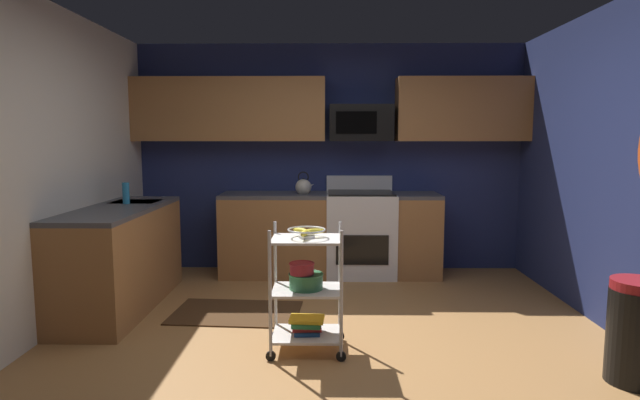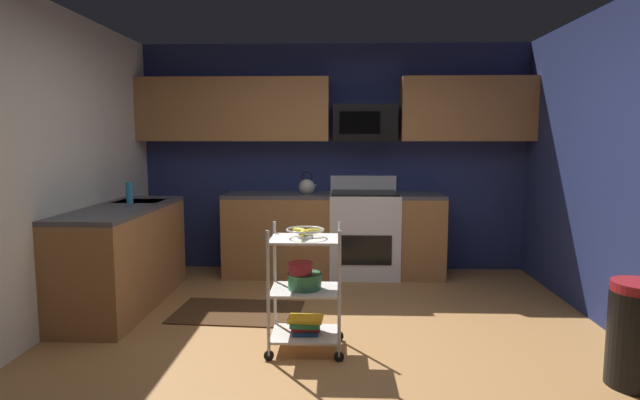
% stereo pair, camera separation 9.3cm
% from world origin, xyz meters
% --- Properties ---
extents(floor, '(4.40, 4.80, 0.04)m').
position_xyz_m(floor, '(0.00, 0.00, -0.02)').
color(floor, '#A87542').
rests_on(floor, ground).
extents(wall_back, '(4.52, 0.06, 2.60)m').
position_xyz_m(wall_back, '(0.00, 2.43, 1.30)').
color(wall_back, navy).
rests_on(wall_back, ground).
extents(wall_left, '(0.06, 4.80, 2.60)m').
position_xyz_m(wall_left, '(-2.23, 0.00, 1.30)').
color(wall_left, silver).
rests_on(wall_left, ground).
extents(counter_run, '(3.41, 2.36, 0.92)m').
position_xyz_m(counter_run, '(-0.81, 1.60, 0.46)').
color(counter_run, '#9E6B3D').
rests_on(counter_run, ground).
extents(oven_range, '(0.76, 0.65, 1.10)m').
position_xyz_m(oven_range, '(0.34, 2.10, 0.48)').
color(oven_range, white).
rests_on(oven_range, ground).
extents(upper_cabinets, '(4.40, 0.33, 0.70)m').
position_xyz_m(upper_cabinets, '(-0.08, 2.23, 1.85)').
color(upper_cabinets, '#9E6B3D').
extents(microwave, '(0.70, 0.39, 0.40)m').
position_xyz_m(microwave, '(0.34, 2.21, 1.70)').
color(microwave, black).
extents(rolling_cart, '(0.56, 0.40, 0.91)m').
position_xyz_m(rolling_cart, '(-0.18, -0.04, 0.45)').
color(rolling_cart, silver).
rests_on(rolling_cart, ground).
extents(fruit_bowl, '(0.27, 0.27, 0.07)m').
position_xyz_m(fruit_bowl, '(-0.18, -0.04, 0.88)').
color(fruit_bowl, silver).
rests_on(fruit_bowl, rolling_cart).
extents(mixing_bowl_large, '(0.25, 0.25, 0.11)m').
position_xyz_m(mixing_bowl_large, '(-0.18, -0.04, 0.52)').
color(mixing_bowl_large, '#387F4C').
rests_on(mixing_bowl_large, rolling_cart).
extents(mixing_bowl_small, '(0.18, 0.18, 0.08)m').
position_xyz_m(mixing_bowl_small, '(-0.21, -0.06, 0.62)').
color(mixing_bowl_small, maroon).
rests_on(mixing_bowl_small, rolling_cart).
extents(book_stack, '(0.26, 0.19, 0.12)m').
position_xyz_m(book_stack, '(-0.18, -0.04, 0.19)').
color(book_stack, '#1E4C8C').
rests_on(book_stack, rolling_cart).
extents(kettle, '(0.21, 0.18, 0.26)m').
position_xyz_m(kettle, '(-0.30, 2.10, 1.00)').
color(kettle, beige).
rests_on(kettle, counter_run).
extents(dish_soap_bottle, '(0.06, 0.06, 0.20)m').
position_xyz_m(dish_soap_bottle, '(-1.92, 1.16, 1.02)').
color(dish_soap_bottle, '#2D8CBF').
rests_on(dish_soap_bottle, counter_run).
extents(trash_can, '(0.34, 0.42, 0.66)m').
position_xyz_m(trash_can, '(1.90, -0.51, 0.33)').
color(trash_can, black).
rests_on(trash_can, ground).
extents(floor_rug, '(1.14, 0.77, 0.01)m').
position_xyz_m(floor_rug, '(-0.83, 0.76, 0.01)').
color(floor_rug, '#472D19').
rests_on(floor_rug, ground).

